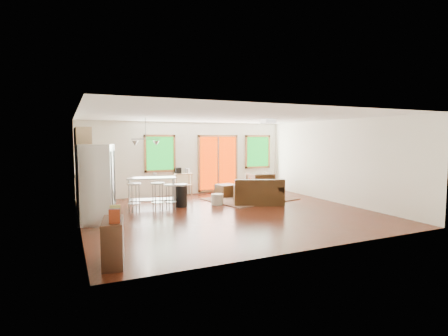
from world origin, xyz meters
name	(u,v)px	position (x,y,z in m)	size (l,w,h in m)	color
floor	(229,213)	(0.00, 0.00, -0.01)	(7.50, 7.00, 0.02)	#35130A
ceiling	(229,116)	(0.00, 0.00, 2.61)	(7.50, 7.00, 0.02)	white
back_wall	(187,158)	(0.00, 3.51, 1.30)	(7.50, 0.02, 2.60)	white
left_wall	(77,170)	(-3.76, 0.00, 1.30)	(0.02, 7.00, 2.60)	white
right_wall	(337,161)	(3.76, 0.00, 1.30)	(0.02, 7.00, 2.60)	white
front_wall	(313,179)	(0.00, -3.51, 1.30)	(7.50, 0.02, 2.60)	white
window_left	(160,153)	(-1.00, 3.46, 1.50)	(1.10, 0.05, 1.30)	#095212
french_doors	(218,163)	(1.20, 3.46, 1.10)	(1.60, 0.05, 2.10)	#A82400
window_right	(258,152)	(2.90, 3.46, 1.50)	(1.10, 0.05, 1.30)	#095212
rug	(250,199)	(1.56, 1.62, 0.01)	(2.66, 2.05, 0.03)	#51603E
loveseat	(258,194)	(1.37, 0.74, 0.32)	(1.71, 1.37, 0.80)	black
coffee_table	(248,188)	(1.64, 1.93, 0.33)	(1.09, 0.85, 0.38)	#351D11
armchair	(260,182)	(2.49, 2.56, 0.42)	(0.82, 0.77, 0.84)	black
ottoman	(226,190)	(1.07, 2.44, 0.21)	(0.64, 0.64, 0.42)	black
pouf	(217,199)	(0.19, 1.20, 0.16)	(0.37, 0.37, 0.33)	beige
vase	(251,183)	(1.65, 1.77, 0.51)	(0.20, 0.20, 0.29)	silver
book	(262,181)	(2.19, 1.94, 0.55)	(0.23, 0.03, 0.31)	maroon
cabinets	(87,178)	(-3.49, 1.70, 0.93)	(0.64, 2.24, 2.30)	tan
refrigerator	(97,184)	(-3.34, 0.19, 0.94)	(0.92, 0.90, 1.88)	#B7BABC
island	(152,187)	(-1.73, 1.60, 0.61)	(1.48, 0.83, 0.89)	#B7BABC
cup	(155,174)	(-1.67, 1.40, 1.01)	(0.11, 0.09, 0.11)	white
bar_stool_a	(134,191)	(-2.32, 1.13, 0.60)	(0.46, 0.46, 0.80)	#B7BABC
bar_stool_b	(158,190)	(-1.70, 1.01, 0.60)	(0.41, 0.41, 0.80)	#B7BABC
bar_stool_c	(171,191)	(-1.31, 1.05, 0.54)	(0.38, 0.38, 0.73)	#B7BABC
trash_can	(181,195)	(-0.91, 1.35, 0.34)	(0.47, 0.47, 0.68)	black
kitchen_cart	(182,176)	(-0.24, 3.35, 0.68)	(0.67, 0.45, 0.99)	tan
bookshelf	(113,241)	(-3.35, -2.76, 0.38)	(0.45, 0.86, 0.96)	#351D11
ceiling_flush	(268,121)	(1.60, 0.60, 2.53)	(0.35, 0.35, 0.12)	white
pendant_light	(146,143)	(-1.90, 1.50, 1.90)	(0.80, 0.18, 0.79)	gray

